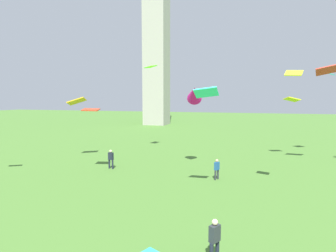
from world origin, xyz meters
TOP-DOWN VIEW (x-y plane):
  - monument_obelisk at (-15.54, 59.75)m, footprint 5.07×5.07m
  - person_0 at (5.15, 9.13)m, footprint 0.42×0.50m
  - person_1 at (-5.34, 20.05)m, footprint 0.51×0.32m
  - person_2 at (3.85, 19.62)m, footprint 0.39×0.47m
  - kite_flying_0 at (8.64, 17.87)m, footprint 1.12×0.86m
  - kite_flying_1 at (12.27, 26.25)m, footprint 1.95×1.36m
  - kite_flying_2 at (-4.88, 28.56)m, footprint 1.20×1.48m
  - kite_flying_5 at (-10.37, 22.44)m, footprint 1.88×1.73m
  - kite_flying_6 at (13.56, 31.79)m, footprint 1.47×1.49m
  - kite_flying_7 at (1.57, 22.05)m, footprint 1.72×2.40m
  - kite_flying_8 at (9.99, 29.52)m, footprint 1.67×1.45m
  - kite_flying_9 at (3.60, 15.92)m, footprint 1.45×0.90m
  - kite_flying_10 at (-6.20, 18.52)m, footprint 1.51×1.24m

SIDE VIEW (x-z plane):
  - person_2 at x=3.85m, z-range 0.10..1.66m
  - person_0 at x=5.15m, z-range 0.11..1.76m
  - person_1 at x=-5.34m, z-range 0.11..1.77m
  - kite_flying_10 at x=-6.20m, z-range 5.07..5.30m
  - kite_flying_5 at x=-10.37m, z-range 5.37..6.26m
  - kite_flying_8 at x=9.99m, z-range 5.71..6.28m
  - kite_flying_9 at x=3.60m, z-range 6.09..6.80m
  - kite_flying_7 at x=1.57m, z-range 5.55..7.52m
  - kite_flying_0 at x=8.64m, z-range 7.41..7.85m
  - kite_flying_1 at x=12.27m, z-range 8.05..8.98m
  - kite_flying_6 at x=13.56m, z-range 8.45..9.00m
  - kite_flying_2 at x=-4.88m, z-range 9.45..9.88m
  - monument_obelisk at x=-15.54m, z-range 0.00..52.79m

